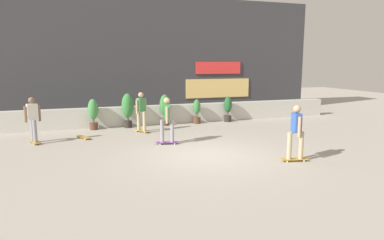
{
  "coord_description": "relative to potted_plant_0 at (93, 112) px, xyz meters",
  "views": [
    {
      "loc": [
        -3.83,
        -9.92,
        2.93
      ],
      "look_at": [
        0.0,
        1.5,
        0.9
      ],
      "focal_mm": 32.2,
      "sensor_mm": 36.0,
      "label": 1
    }
  ],
  "objects": [
    {
      "name": "ground_plane",
      "position": [
        3.2,
        -5.55,
        -0.76
      ],
      "size": [
        48.0,
        48.0,
        0.0
      ],
      "primitive_type": "plane",
      "color": "#A8A093"
    },
    {
      "name": "planter_wall",
      "position": [
        3.2,
        0.45,
        -0.31
      ],
      "size": [
        18.0,
        0.4,
        0.9
      ],
      "primitive_type": "cube",
      "color": "beige",
      "rests_on": "ground"
    },
    {
      "name": "building_backdrop",
      "position": [
        3.21,
        4.45,
        2.48
      ],
      "size": [
        20.0,
        2.08,
        6.5
      ],
      "color": "#38383D",
      "rests_on": "ground"
    },
    {
      "name": "potted_plant_0",
      "position": [
        0.0,
        0.0,
        0.0
      ],
      "size": [
        0.44,
        0.44,
        1.35
      ],
      "color": "brown",
      "rests_on": "ground"
    },
    {
      "name": "potted_plant_1",
      "position": [
        1.5,
        -0.0,
        0.14
      ],
      "size": [
        0.54,
        0.54,
        1.55
      ],
      "color": "#2D2823",
      "rests_on": "ground"
    },
    {
      "name": "potted_plant_2",
      "position": [
        3.22,
        0.0,
        0.07
      ],
      "size": [
        0.49,
        0.49,
        1.45
      ],
      "color": "brown",
      "rests_on": "ground"
    },
    {
      "name": "potted_plant_3",
      "position": [
        4.8,
        0.0,
        -0.16
      ],
      "size": [
        0.36,
        0.36,
        1.17
      ],
      "color": "brown",
      "rests_on": "ground"
    },
    {
      "name": "potted_plant_4",
      "position": [
        6.44,
        -0.0,
        -0.08
      ],
      "size": [
        0.39,
        0.39,
        1.26
      ],
      "color": "#2D2823",
      "rests_on": "ground"
    },
    {
      "name": "skater_mid_plaza",
      "position": [
        -2.19,
        -2.04,
        0.18
      ],
      "size": [
        0.54,
        0.82,
        1.7
      ],
      "color": "#BF8C26",
      "rests_on": "ground"
    },
    {
      "name": "skater_by_wall_right",
      "position": [
        1.89,
        -1.26,
        0.18
      ],
      "size": [
        0.59,
        0.79,
        1.7
      ],
      "color": "#BF8C26",
      "rests_on": "ground"
    },
    {
      "name": "skater_foreground",
      "position": [
        5.44,
        -7.02,
        0.18
      ],
      "size": [
        0.82,
        0.55,
        1.7
      ],
      "color": "#BF8C26",
      "rests_on": "ground"
    },
    {
      "name": "skater_by_wall_left",
      "position": [
        2.37,
        -3.7,
        0.18
      ],
      "size": [
        0.82,
        0.55,
        1.7
      ],
      "color": "#72338C",
      "rests_on": "ground"
    },
    {
      "name": "skateboard_near_camera",
      "position": [
        -0.49,
        -1.77,
        -0.7
      ],
      "size": [
        0.57,
        0.8,
        0.08
      ],
      "color": "#BF8C26",
      "rests_on": "ground"
    }
  ]
}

